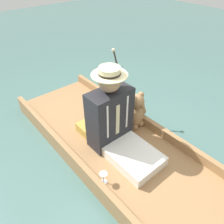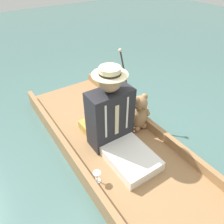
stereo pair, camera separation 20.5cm
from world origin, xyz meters
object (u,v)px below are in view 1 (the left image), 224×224
Objects in this scene: seated_person at (115,122)px; teddy_bear at (136,112)px; wine_glass at (103,176)px; walking_cane at (120,80)px.

teddy_bear is at bearing 179.65° from seated_person.
wine_glass is 1.18m from walking_cane.
walking_cane reaches higher than wine_glass.
walking_cane is (-0.04, -0.34, 0.27)m from teddy_bear.
teddy_bear is 0.44m from walking_cane.
wine_glass is (0.81, 0.38, -0.13)m from teddy_bear.
teddy_bear is at bearing -154.63° from wine_glass.
seated_person is 1.94× the size of teddy_bear.
teddy_bear is (-0.40, -0.08, -0.11)m from seated_person.
walking_cane reaches higher than teddy_bear.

